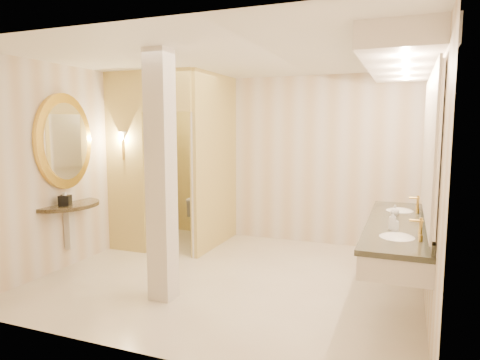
# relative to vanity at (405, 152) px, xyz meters

# --- Properties ---
(floor) EXTENTS (4.50, 4.50, 0.00)m
(floor) POSITION_rel_vanity_xyz_m (-1.98, 0.02, -1.63)
(floor) COLOR silver
(floor) RESTS_ON ground
(ceiling) EXTENTS (4.50, 4.50, 0.00)m
(ceiling) POSITION_rel_vanity_xyz_m (-1.98, 0.02, 1.07)
(ceiling) COLOR white
(ceiling) RESTS_ON wall_back
(wall_back) EXTENTS (4.50, 0.02, 2.70)m
(wall_back) POSITION_rel_vanity_xyz_m (-1.98, 2.02, -0.28)
(wall_back) COLOR beige
(wall_back) RESTS_ON floor
(wall_front) EXTENTS (4.50, 0.02, 2.70)m
(wall_front) POSITION_rel_vanity_xyz_m (-1.98, -1.98, -0.28)
(wall_front) COLOR beige
(wall_front) RESTS_ON floor
(wall_left) EXTENTS (0.02, 4.00, 2.70)m
(wall_left) POSITION_rel_vanity_xyz_m (-4.23, 0.02, -0.28)
(wall_left) COLOR beige
(wall_left) RESTS_ON floor
(wall_right) EXTENTS (0.02, 4.00, 2.70)m
(wall_right) POSITION_rel_vanity_xyz_m (0.27, 0.02, -0.28)
(wall_right) COLOR beige
(wall_right) RESTS_ON floor
(toilet_closet) EXTENTS (1.50, 1.55, 2.70)m
(toilet_closet) POSITION_rel_vanity_xyz_m (-3.10, 0.99, -0.24)
(toilet_closet) COLOR #E9D479
(toilet_closet) RESTS_ON floor
(wall_sconce) EXTENTS (0.14, 0.14, 0.42)m
(wall_sconce) POSITION_rel_vanity_xyz_m (-3.90, 0.45, 0.10)
(wall_sconce) COLOR #B8903B
(wall_sconce) RESTS_ON toilet_closet
(vanity) EXTENTS (0.75, 2.69, 2.09)m
(vanity) POSITION_rel_vanity_xyz_m (0.00, 0.00, 0.00)
(vanity) COLOR beige
(vanity) RESTS_ON floor
(console_shelf) EXTENTS (0.96, 0.96, 1.93)m
(console_shelf) POSITION_rel_vanity_xyz_m (-4.19, -0.42, -0.29)
(console_shelf) COLOR black
(console_shelf) RESTS_ON floor
(pillar) EXTENTS (0.25, 0.25, 2.70)m
(pillar) POSITION_rel_vanity_xyz_m (-2.43, -0.88, -0.28)
(pillar) COLOR beige
(pillar) RESTS_ON floor
(tissue_box) EXTENTS (0.18, 0.18, 0.13)m
(tissue_box) POSITION_rel_vanity_xyz_m (-4.08, -0.56, -0.69)
(tissue_box) COLOR black
(tissue_box) RESTS_ON console_shelf
(toilet) EXTENTS (0.48, 0.74, 0.72)m
(toilet) POSITION_rel_vanity_xyz_m (-3.20, 1.73, -1.27)
(toilet) COLOR white
(toilet) RESTS_ON floor
(soap_bottle_a) EXTENTS (0.07, 0.08, 0.14)m
(soap_bottle_a) POSITION_rel_vanity_xyz_m (-0.06, -0.43, -0.68)
(soap_bottle_a) COLOR beige
(soap_bottle_a) RESTS_ON vanity
(soap_bottle_b) EXTENTS (0.11, 0.11, 0.12)m
(soap_bottle_b) POSITION_rel_vanity_xyz_m (-0.08, 0.33, -0.69)
(soap_bottle_b) COLOR silver
(soap_bottle_b) RESTS_ON vanity
(soap_bottle_c) EXTENTS (0.09, 0.09, 0.19)m
(soap_bottle_c) POSITION_rel_vanity_xyz_m (-0.08, -0.42, -0.66)
(soap_bottle_c) COLOR #C6B28C
(soap_bottle_c) RESTS_ON vanity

